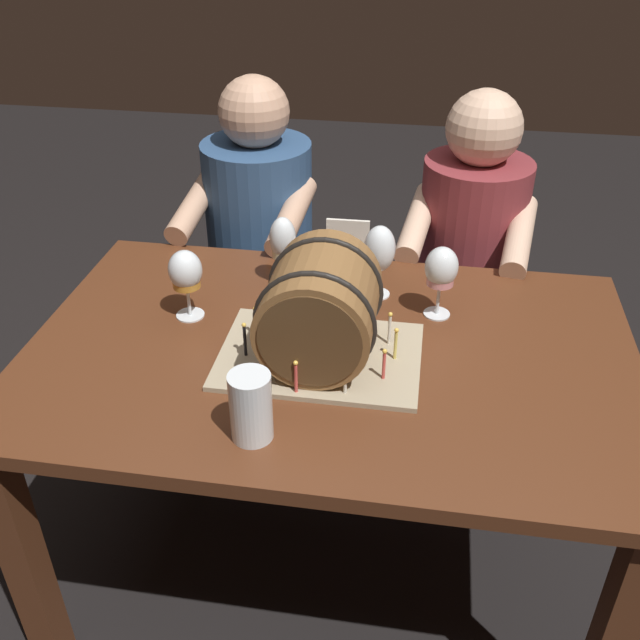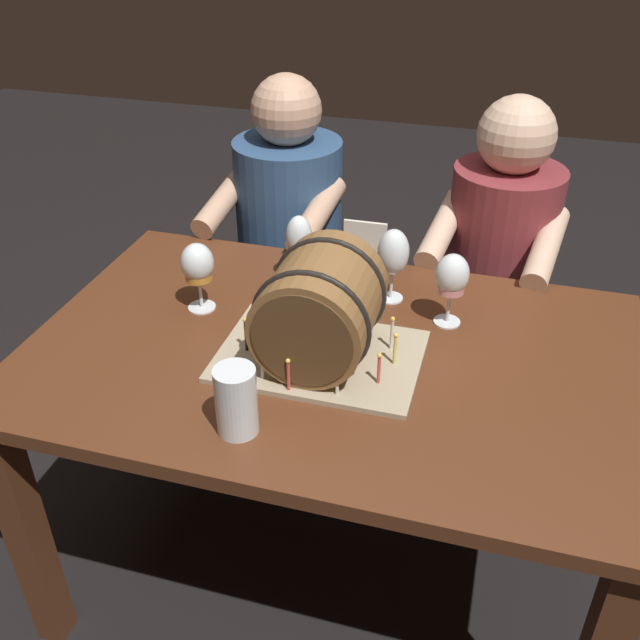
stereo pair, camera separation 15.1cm
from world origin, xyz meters
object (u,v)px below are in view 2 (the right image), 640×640
Objects in this scene: menu_card at (365,250)px; person_seated_right at (491,302)px; wine_glass_amber at (198,266)px; beer_pint at (236,404)px; person_seated_left at (290,270)px; wine_glass_rose at (452,277)px; dining_table at (331,388)px; wine_glass_white at (299,240)px; wine_glass_empty at (393,254)px; barrel_cake at (320,312)px.

person_seated_right is (0.33, 0.34, -0.30)m from menu_card.
wine_glass_amber reaches higher than beer_pint.
menu_card is at bearing -133.79° from person_seated_right.
person_seated_left is at bearing 102.65° from beer_pint.
beer_pint is (0.25, -0.39, -0.05)m from wine_glass_amber.
person_seated_right is (0.09, 0.50, -0.35)m from wine_glass_rose.
wine_glass_white is (-0.16, 0.27, 0.23)m from dining_table.
wine_glass_white reaches higher than dining_table.
wine_glass_empty is 0.16× the size of person_seated_left.
beer_pint is at bearing -99.84° from menu_card.
wine_glass_empty reaches higher than wine_glass_amber.
wine_glass_white is 0.16× the size of person_seated_left.
beer_pint reaches higher than dining_table.
barrel_cake is 2.44× the size of wine_glass_rose.
wine_glass_amber is at bearing -134.89° from wine_glass_white.
wine_glass_amber is at bearing -144.77° from menu_card.
wine_glass_empty is 0.16× the size of person_seated_right.
person_seated_left reaches higher than wine_glass_empty.
menu_card is (-0.09, 0.09, -0.05)m from wine_glass_empty.
wine_glass_rose reaches higher than dining_table.
barrel_cake is at bearing -92.89° from menu_card.
dining_table is 0.76m from person_seated_right.
person_seated_left is at bearing 131.70° from menu_card.
menu_card reaches higher than beer_pint.
menu_card is at bearing -47.08° from person_seated_left.
beer_pint is (-0.34, -0.49, -0.06)m from wine_glass_rose.
menu_card is at bearing 81.38° from beer_pint.
beer_pint is at bearing -57.46° from wine_glass_amber.
dining_table is 0.43m from wine_glass_amber.
dining_table is 1.17× the size of person_seated_left.
barrel_cake is 3.09× the size of beer_pint.
person_seated_right reaches higher than barrel_cake.
dining_table is 8.52× the size of menu_card.
beer_pint is at bearing -107.97° from barrel_cake.
person_seated_right reaches higher than beer_pint.
wine_glass_rose is (0.23, 0.18, 0.23)m from dining_table.
person_seated_left reaches higher than wine_glass_white.
person_seated_right is at bearing 66.63° from beer_pint.
menu_card reaches higher than dining_table.
beer_pint is (-0.10, -0.31, 0.17)m from dining_table.
person_seated_right is (0.65, -0.00, -0.01)m from person_seated_left.
wine_glass_empty is 1.05× the size of wine_glass_rose.
wine_glass_amber is 1.22× the size of beer_pint.
menu_card is 0.14× the size of person_seated_left.
wine_glass_rose is at bearing -34.52° from menu_card.
barrel_cake is at bearing -108.79° from wine_glass_empty.
wine_glass_amber is 0.15× the size of person_seated_left.
person_seated_left is at bearing 111.90° from wine_glass_white.
wine_glass_amber is 0.43m from menu_card.
person_seated_right is at bearing 41.58° from wine_glass_amber.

